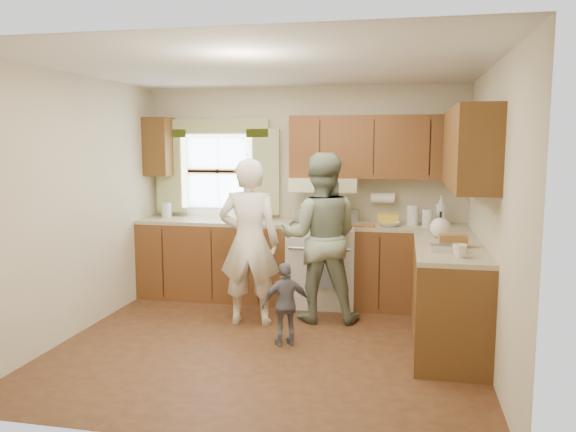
% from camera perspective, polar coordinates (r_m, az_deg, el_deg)
% --- Properties ---
extents(room, '(3.80, 3.80, 3.80)m').
position_cam_1_polar(room, '(5.01, -2.05, 0.57)').
color(room, '#452315').
rests_on(room, ground).
extents(kitchen_fixtures, '(3.80, 2.25, 2.15)m').
position_cam_1_polar(kitchen_fixtures, '(6.02, 6.12, -2.24)').
color(kitchen_fixtures, '#4E2B10').
rests_on(kitchen_fixtures, ground).
extents(stove, '(0.76, 0.67, 1.07)m').
position_cam_1_polar(stove, '(6.48, 3.60, -4.86)').
color(stove, silver).
rests_on(stove, ground).
extents(woman_left, '(0.65, 0.46, 1.70)m').
position_cam_1_polar(woman_left, '(5.70, -3.95, -2.65)').
color(woman_left, white).
rests_on(woman_left, ground).
extents(woman_right, '(0.92, 0.75, 1.75)m').
position_cam_1_polar(woman_right, '(5.83, 3.30, -2.17)').
color(woman_right, '#27462F').
rests_on(woman_right, ground).
extents(child, '(0.49, 0.37, 0.77)m').
position_cam_1_polar(child, '(5.19, -0.20, -8.95)').
color(child, slate).
rests_on(child, ground).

